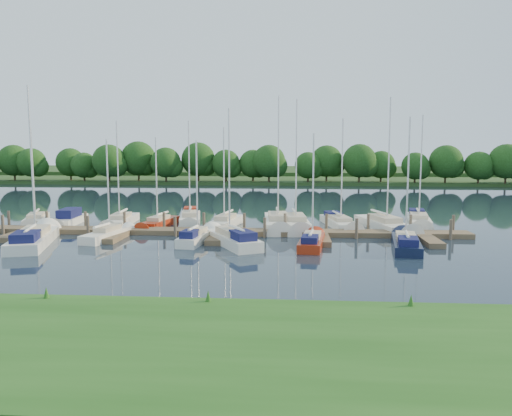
# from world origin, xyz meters

# --- Properties ---
(ground) EXTENTS (260.00, 260.00, 0.00)m
(ground) POSITION_xyz_m (0.00, 0.00, 0.00)
(ground) COLOR #1A2734
(ground) RESTS_ON ground
(near_bank) EXTENTS (90.00, 10.00, 0.50)m
(near_bank) POSITION_xyz_m (0.00, -16.00, 0.25)
(near_bank) COLOR #1D4D16
(near_bank) RESTS_ON ground
(dock) EXTENTS (40.00, 6.00, 0.40)m
(dock) POSITION_xyz_m (0.00, 7.31, 0.20)
(dock) COLOR #4F412C
(dock) RESTS_ON ground
(mooring_pilings) EXTENTS (38.24, 2.84, 2.00)m
(mooring_pilings) POSITION_xyz_m (0.00, 8.43, 0.60)
(mooring_pilings) COLOR #473D33
(mooring_pilings) RESTS_ON ground
(far_shore) EXTENTS (180.00, 30.00, 0.60)m
(far_shore) POSITION_xyz_m (0.00, 75.00, 0.30)
(far_shore) COLOR #203E18
(far_shore) RESTS_ON ground
(distant_hill) EXTENTS (220.00, 40.00, 1.40)m
(distant_hill) POSITION_xyz_m (0.00, 100.00, 0.70)
(distant_hill) COLOR #2E4B20
(distant_hill) RESTS_ON ground
(treeline) EXTENTS (146.98, 9.26, 8.12)m
(treeline) POSITION_xyz_m (-0.79, 62.10, 4.14)
(treeline) COLOR #38281C
(treeline) RESTS_ON ground
(sailboat_n_0) EXTENTS (3.77, 7.22, 9.23)m
(sailboat_n_0) POSITION_xyz_m (-18.23, 12.47, 0.27)
(sailboat_n_0) COLOR white
(sailboat_n_0) RESTS_ON ground
(motorboat) EXTENTS (2.11, 6.15, 1.81)m
(motorboat) POSITION_xyz_m (-14.94, 12.16, 0.37)
(motorboat) COLOR white
(motorboat) RESTS_ON ground
(sailboat_n_2) EXTENTS (2.29, 7.75, 9.85)m
(sailboat_n_2) POSITION_xyz_m (-10.02, 12.19, 0.27)
(sailboat_n_2) COLOR white
(sailboat_n_2) RESTS_ON ground
(sailboat_n_3) EXTENTS (2.51, 6.51, 8.34)m
(sailboat_n_3) POSITION_xyz_m (-6.20, 11.35, 0.27)
(sailboat_n_3) COLOR #98250E
(sailboat_n_3) RESTS_ON ground
(sailboat_n_4) EXTENTS (2.95, 7.82, 9.95)m
(sailboat_n_4) POSITION_xyz_m (-3.90, 14.08, 0.33)
(sailboat_n_4) COLOR white
(sailboat_n_4) RESTS_ON ground
(sailboat_n_5) EXTENTS (2.76, 7.22, 9.27)m
(sailboat_n_5) POSITION_xyz_m (-0.22, 11.75, 0.28)
(sailboat_n_5) COLOR white
(sailboat_n_5) RESTS_ON ground
(sailboat_n_6) EXTENTS (2.77, 9.44, 12.00)m
(sailboat_n_6) POSITION_xyz_m (4.51, 11.84, 0.28)
(sailboat_n_6) COLOR white
(sailboat_n_6) RESTS_ON ground
(sailboat_n_7) EXTENTS (2.85, 9.23, 11.66)m
(sailboat_n_7) POSITION_xyz_m (6.07, 11.70, 0.28)
(sailboat_n_7) COLOR white
(sailboat_n_7) RESTS_ON ground
(sailboat_n_8) EXTENTS (3.12, 7.98, 9.96)m
(sailboat_n_8) POSITION_xyz_m (10.07, 12.68, 0.31)
(sailboat_n_8) COLOR white
(sailboat_n_8) RESTS_ON ground
(sailboat_n_9) EXTENTS (4.15, 9.28, 11.76)m
(sailboat_n_9) POSITION_xyz_m (13.86, 11.25, 0.28)
(sailboat_n_9) COLOR white
(sailboat_n_9) RESTS_ON ground
(sailboat_n_10) EXTENTS (3.09, 8.27, 10.39)m
(sailboat_n_10) POSITION_xyz_m (17.49, 14.50, 0.32)
(sailboat_n_10) COLOR white
(sailboat_n_10) RESTS_ON ground
(sailboat_s_0) EXTENTS (4.37, 9.50, 12.03)m
(sailboat_s_0) POSITION_xyz_m (-13.22, 2.72, 0.34)
(sailboat_s_0) COLOR white
(sailboat_s_0) RESTS_ON ground
(sailboat_s_1) EXTENTS (2.44, 6.27, 8.13)m
(sailboat_s_1) POSITION_xyz_m (-8.58, 5.19, 0.28)
(sailboat_s_1) COLOR white
(sailboat_s_1) RESTS_ON ground
(sailboat_s_2) EXTENTS (2.05, 6.14, 8.01)m
(sailboat_s_2) POSITION_xyz_m (-1.44, 4.28, 0.33)
(sailboat_s_2) COLOR white
(sailboat_s_2) RESTS_ON ground
(sailboat_s_3) EXTENTS (5.03, 7.72, 10.40)m
(sailboat_s_3) POSITION_xyz_m (1.34, 3.65, 0.34)
(sailboat_s_3) COLOR white
(sailboat_s_3) RESTS_ON ground
(sailboat_s_4) EXTENTS (2.23, 6.62, 8.46)m
(sailboat_s_4) POSITION_xyz_m (7.20, 3.43, 0.31)
(sailboat_s_4) COLOR #98250E
(sailboat_s_4) RESTS_ON ground
(sailboat_s_5) EXTENTS (2.77, 7.61, 9.60)m
(sailboat_s_5) POSITION_xyz_m (13.85, 3.28, 0.31)
(sailboat_s_5) COLOR black
(sailboat_s_5) RESTS_ON ground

